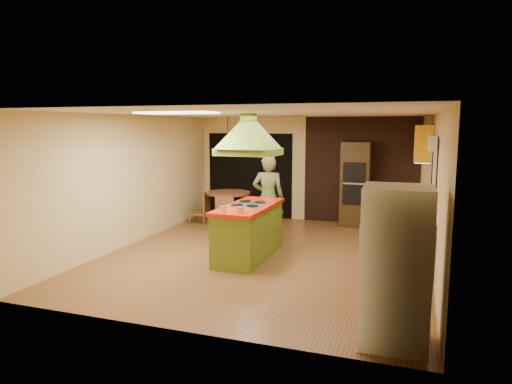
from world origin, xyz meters
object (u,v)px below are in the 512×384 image
at_px(refrigerator, 395,266).
at_px(dining_table, 228,202).
at_px(canister_large, 412,193).
at_px(kitchen_island, 249,231).
at_px(man, 268,198).
at_px(wall_oven, 356,184).

xyz_separation_m(refrigerator, dining_table, (-3.90, 4.90, -0.30)).
distance_m(dining_table, canister_large, 4.10).
height_order(refrigerator, canister_large, refrigerator).
relative_size(refrigerator, dining_table, 1.64).
xyz_separation_m(kitchen_island, man, (-0.05, 1.28, 0.39)).
xyz_separation_m(wall_oven, canister_large, (1.22, -1.36, 0.05)).
relative_size(man, wall_oven, 0.89).
distance_m(refrigerator, canister_large, 4.36).
height_order(kitchen_island, refrigerator, refrigerator).
bearing_deg(canister_large, man, -168.15).
bearing_deg(kitchen_island, wall_oven, 66.34).
bearing_deg(refrigerator, kitchen_island, 133.58).
xyz_separation_m(man, dining_table, (-1.32, 1.11, -0.32)).
distance_m(kitchen_island, refrigerator, 3.58).
bearing_deg(man, kitchen_island, 81.28).
height_order(refrigerator, dining_table, refrigerator).
relative_size(refrigerator, canister_large, 8.45).
bearing_deg(dining_table, man, -40.05).
relative_size(kitchen_island, dining_table, 1.83).
bearing_deg(dining_table, refrigerator, -51.47).
relative_size(man, dining_table, 1.68).
relative_size(refrigerator, wall_oven, 0.87).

